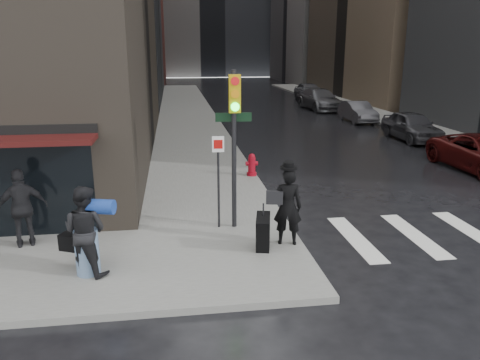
# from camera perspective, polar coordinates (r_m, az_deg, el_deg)

# --- Properties ---
(ground) EXTENTS (140.00, 140.00, 0.00)m
(ground) POSITION_cam_1_polar(r_m,az_deg,el_deg) (10.67, -2.07, -10.21)
(ground) COLOR black
(ground) RESTS_ON ground
(sidewalk_left) EXTENTS (4.00, 50.00, 0.15)m
(sidewalk_left) POSITION_cam_1_polar(r_m,az_deg,el_deg) (36.84, -6.58, 8.45)
(sidewalk_left) COLOR slate
(sidewalk_left) RESTS_ON ground
(sidewalk_right) EXTENTS (3.00, 50.00, 0.15)m
(sidewalk_right) POSITION_cam_1_polar(r_m,az_deg,el_deg) (39.57, 13.59, 8.61)
(sidewalk_right) COLOR slate
(sidewalk_right) RESTS_ON ground
(man_overcoat) EXTENTS (1.25, 0.97, 2.04)m
(man_overcoat) POSITION_cam_1_polar(r_m,az_deg,el_deg) (11.01, 5.21, -3.75)
(man_overcoat) COLOR black
(man_overcoat) RESTS_ON ground
(man_jeans) EXTENTS (1.30, 1.13, 1.90)m
(man_jeans) POSITION_cam_1_polar(r_m,az_deg,el_deg) (10.06, -18.35, -5.85)
(man_jeans) COLOR black
(man_jeans) RESTS_ON ground
(man_greycoat) EXTENTS (1.19, 0.77, 1.88)m
(man_greycoat) POSITION_cam_1_polar(r_m,az_deg,el_deg) (12.02, -24.98, -3.11)
(man_greycoat) COLOR black
(man_greycoat) RESTS_ON ground
(traffic_light) EXTENTS (1.01, 0.46, 4.03)m
(traffic_light) POSITION_cam_1_polar(r_m,az_deg,el_deg) (11.60, -0.88, 6.22)
(traffic_light) COLOR black
(traffic_light) RESTS_ON ground
(fire_hydrant) EXTENTS (0.46, 0.36, 0.82)m
(fire_hydrant) POSITION_cam_1_polar(r_m,az_deg,el_deg) (17.20, 1.44, 1.76)
(fire_hydrant) COLOR maroon
(fire_hydrant) RESTS_ON ground
(parked_car_1) EXTENTS (1.79, 4.41, 1.50)m
(parked_car_1) POSITION_cam_1_polar(r_m,az_deg,el_deg) (26.34, 20.21, 6.20)
(parked_car_1) COLOR #39393E
(parked_car_1) RESTS_ON ground
(parked_car_2) EXTENTS (1.43, 4.04, 1.33)m
(parked_car_2) POSITION_cam_1_polar(r_m,az_deg,el_deg) (32.11, 14.15, 8.08)
(parked_car_2) COLOR #4A494E
(parked_car_2) RESTS_ON ground
(parked_car_3) EXTENTS (2.71, 5.74, 1.62)m
(parked_car_3) POSITION_cam_1_polar(r_m,az_deg,el_deg) (38.06, 9.70, 9.67)
(parked_car_3) COLOR #4D4E53
(parked_car_3) RESTS_ON ground
(parked_car_4) EXTENTS (1.98, 4.90, 1.67)m
(parked_car_4) POSITION_cam_1_polar(r_m,az_deg,el_deg) (44.62, 8.40, 10.62)
(parked_car_4) COLOR #4F4F55
(parked_car_4) RESTS_ON ground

